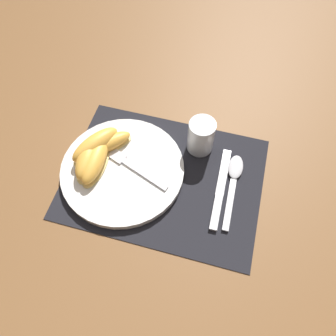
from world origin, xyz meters
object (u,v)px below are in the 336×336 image
(fork, at_px, (126,162))
(citrus_wedge_2, at_px, (95,161))
(knife, at_px, (220,190))
(spoon, at_px, (234,177))
(citrus_wedge_3, at_px, (88,158))
(plate, at_px, (123,170))
(juice_glass, at_px, (201,138))
(citrus_wedge_1, at_px, (96,146))
(citrus_wedge_0, at_px, (107,144))

(fork, height_order, citrus_wedge_2, citrus_wedge_2)
(knife, bearing_deg, citrus_wedge_2, -176.52)
(spoon, height_order, citrus_wedge_3, citrus_wedge_3)
(plate, distance_m, citrus_wedge_2, 0.06)
(juice_glass, distance_m, citrus_wedge_1, 0.24)
(knife, xyz_separation_m, citrus_wedge_1, (-0.30, 0.02, 0.03))
(citrus_wedge_2, height_order, citrus_wedge_3, citrus_wedge_3)
(citrus_wedge_1, height_order, citrus_wedge_3, citrus_wedge_1)
(juice_glass, height_order, citrus_wedge_3, juice_glass)
(plate, relative_size, citrus_wedge_3, 2.25)
(plate, xyz_separation_m, citrus_wedge_0, (-0.05, 0.04, 0.02))
(knife, distance_m, fork, 0.22)
(plate, distance_m, spoon, 0.25)
(citrus_wedge_2, xyz_separation_m, citrus_wedge_3, (-0.02, 0.00, 0.00))
(citrus_wedge_0, height_order, citrus_wedge_1, citrus_wedge_1)
(knife, height_order, citrus_wedge_3, citrus_wedge_3)
(citrus_wedge_3, bearing_deg, spoon, 9.78)
(citrus_wedge_1, relative_size, citrus_wedge_3, 1.09)
(fork, bearing_deg, knife, -1.15)
(citrus_wedge_1, height_order, citrus_wedge_2, citrus_wedge_1)
(spoon, relative_size, fork, 0.98)
(knife, xyz_separation_m, fork, (-0.22, 0.00, 0.02))
(juice_glass, bearing_deg, citrus_wedge_1, -159.87)
(knife, bearing_deg, citrus_wedge_0, 173.40)
(fork, bearing_deg, spoon, 8.31)
(fork, bearing_deg, plate, -108.38)
(knife, distance_m, citrus_wedge_3, 0.30)
(juice_glass, bearing_deg, knife, -55.69)
(citrus_wedge_2, relative_size, citrus_wedge_3, 1.06)
(knife, distance_m, spoon, 0.05)
(plate, distance_m, citrus_wedge_3, 0.08)
(plate, relative_size, knife, 1.37)
(citrus_wedge_0, bearing_deg, juice_glass, 18.74)
(citrus_wedge_0, bearing_deg, knife, -6.60)
(citrus_wedge_0, relative_size, citrus_wedge_2, 0.89)
(citrus_wedge_0, xyz_separation_m, citrus_wedge_1, (-0.02, -0.01, 0.01))
(spoon, bearing_deg, citrus_wedge_2, -169.47)
(juice_glass, height_order, citrus_wedge_2, juice_glass)
(plate, bearing_deg, juice_glass, 36.05)
(citrus_wedge_1, distance_m, citrus_wedge_2, 0.04)
(citrus_wedge_0, bearing_deg, citrus_wedge_2, -99.57)
(plate, bearing_deg, citrus_wedge_1, 157.49)
(knife, height_order, citrus_wedge_2, citrus_wedge_2)
(juice_glass, bearing_deg, spoon, -33.48)
(spoon, bearing_deg, citrus_wedge_0, -178.46)
(fork, xyz_separation_m, citrus_wedge_0, (-0.06, 0.03, 0.01))
(juice_glass, relative_size, citrus_wedge_0, 0.74)
(juice_glass, height_order, fork, juice_glass)
(fork, xyz_separation_m, citrus_wedge_2, (-0.06, -0.02, 0.01))
(spoon, height_order, citrus_wedge_0, citrus_wedge_0)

